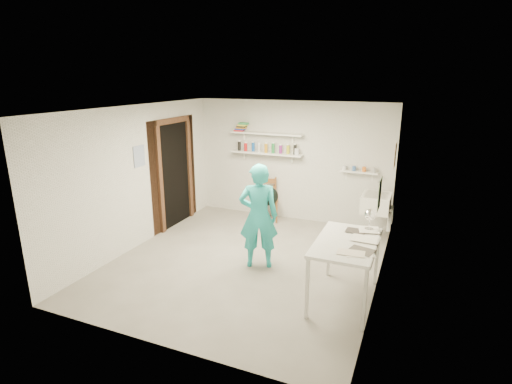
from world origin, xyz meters
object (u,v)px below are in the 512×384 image
at_px(wooden_chair, 267,199).
at_px(work_table, 345,271).
at_px(wall_clock, 269,196).
at_px(desk_lamp, 370,215).
at_px(man, 259,216).
at_px(belfast_sink, 376,203).

bearing_deg(wooden_chair, work_table, -74.57).
bearing_deg(wall_clock, desk_lamp, -29.16).
height_order(wall_clock, work_table, wall_clock).
distance_m(man, desk_lamp, 1.64).
height_order(work_table, desk_lamp, desk_lamp).
xyz_separation_m(man, desk_lamp, (1.62, 0.01, 0.24)).
height_order(wooden_chair, desk_lamp, desk_lamp).
distance_m(man, work_table, 1.55).
xyz_separation_m(wall_clock, work_table, (1.33, -0.70, -0.67)).
xyz_separation_m(man, wall_clock, (0.08, 0.20, 0.27)).
xyz_separation_m(wooden_chair, work_table, (2.03, -2.44, -0.05)).
bearing_deg(desk_lamp, belfast_sink, 93.20).
bearing_deg(man, work_table, 138.86).
bearing_deg(wooden_chair, man, -96.67).
distance_m(belfast_sink, desk_lamp, 1.77).
relative_size(man, wall_clock, 5.56).
bearing_deg(work_table, desk_lamp, 67.58).
relative_size(belfast_sink, work_table, 0.48).
relative_size(belfast_sink, man, 0.37).
bearing_deg(man, belfast_sink, -153.02).
height_order(belfast_sink, desk_lamp, desk_lamp).
height_order(wooden_chair, work_table, wooden_chair).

